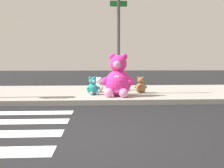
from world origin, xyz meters
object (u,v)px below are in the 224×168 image
(plush_teal, at_px, (93,87))
(plush_white, at_px, (98,86))
(plush_tan, at_px, (116,86))
(plush_brown, at_px, (141,86))
(plush_pink_large, at_px, (118,79))
(sign_pole, at_px, (118,43))
(plush_yellow, at_px, (121,84))

(plush_teal, bearing_deg, plush_white, 74.67)
(plush_tan, relative_size, plush_brown, 0.87)
(plush_pink_large, distance_m, plush_teal, 0.93)
(plush_brown, bearing_deg, plush_white, 169.32)
(plush_tan, height_order, plush_white, plush_white)
(plush_tan, relative_size, plush_white, 0.92)
(sign_pole, height_order, plush_teal, sign_pole)
(sign_pole, distance_m, plush_brown, 1.69)
(sign_pole, xyz_separation_m, plush_pink_large, (-0.06, -0.59, -1.17))
(plush_pink_large, height_order, plush_white, plush_pink_large)
(sign_pole, relative_size, plush_tan, 6.52)
(plush_pink_large, height_order, plush_tan, plush_pink_large)
(sign_pole, distance_m, plush_yellow, 1.81)
(plush_white, bearing_deg, plush_yellow, 33.82)
(plush_pink_large, distance_m, plush_yellow, 1.70)
(plush_white, distance_m, plush_brown, 1.48)
(plush_pink_large, distance_m, plush_white, 1.28)
(plush_pink_large, relative_size, plush_teal, 2.24)
(plush_white, xyz_separation_m, plush_brown, (1.45, -0.27, 0.01))
(sign_pole, relative_size, plush_teal, 5.39)
(plush_tan, bearing_deg, plush_teal, -134.29)
(sign_pole, xyz_separation_m, plush_white, (-0.66, 0.50, -1.48))
(plush_brown, relative_size, plush_teal, 0.95)
(plush_white, height_order, plush_yellow, plush_yellow)
(plush_pink_large, height_order, plush_yellow, plush_pink_large)
(plush_tan, xyz_separation_m, plush_teal, (-0.84, -0.86, 0.04))
(plush_white, bearing_deg, plush_brown, -10.68)
(plush_brown, bearing_deg, plush_teal, -165.83)
(sign_pole, distance_m, plush_white, 1.70)
(plush_pink_large, relative_size, plush_yellow, 2.14)
(plush_tan, height_order, plush_brown, plush_brown)
(plush_white, bearing_deg, plush_tan, 14.73)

